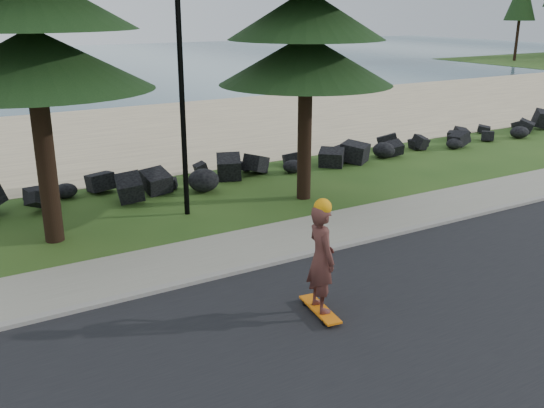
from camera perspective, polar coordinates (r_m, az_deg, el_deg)
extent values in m
plane|color=#244616|center=(13.81, -2.78, -4.65)|extent=(160.00, 160.00, 0.00)
cube|color=black|center=(10.45, 9.15, -12.80)|extent=(160.00, 7.00, 0.02)
cube|color=gray|center=(13.07, -0.92, -5.77)|extent=(160.00, 0.20, 0.10)
cube|color=gray|center=(13.96, -3.16, -4.23)|extent=(160.00, 2.00, 0.08)
cube|color=tan|center=(26.99, -17.42, 5.88)|extent=(160.00, 15.00, 0.01)
cylinder|color=black|center=(15.70, -8.62, 13.02)|extent=(0.14, 0.14, 8.00)
cube|color=orange|center=(11.18, 4.53, -9.84)|extent=(0.45, 1.21, 0.04)
imported|color=#552B26|center=(10.74, 4.66, -5.10)|extent=(0.57, 0.78, 1.97)
sphere|color=orange|center=(10.41, 4.80, -0.31)|extent=(0.32, 0.32, 0.32)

